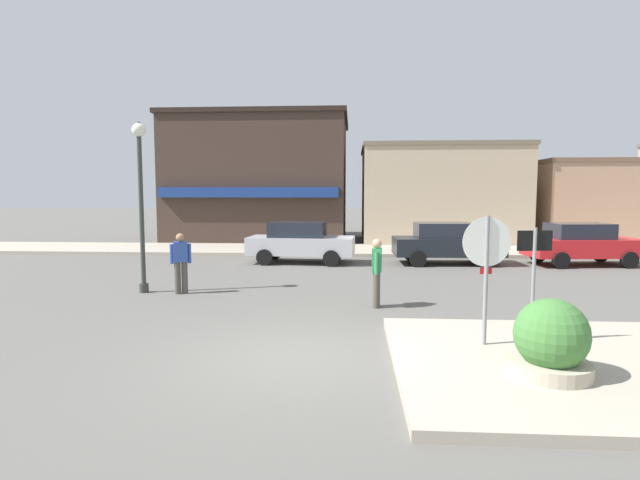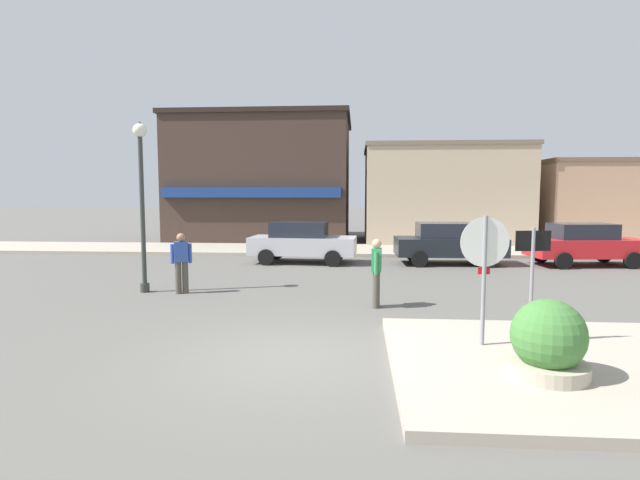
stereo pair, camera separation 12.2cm
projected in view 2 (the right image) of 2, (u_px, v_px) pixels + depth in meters
ground_plane at (294, 358)px, 8.11m from camera, size 160.00×160.00×0.00m
sidewalk_corner at (606, 367)px, 7.45m from camera, size 6.40×4.80×0.15m
kerb_far at (335, 250)px, 22.75m from camera, size 80.00×4.00×0.15m
stop_sign at (484, 263)px, 8.18m from camera, size 0.81×0.13×2.30m
one_way_sign at (532, 274)px, 8.28m from camera, size 0.60×0.09×2.10m
planter at (548, 347)px, 6.85m from camera, size 1.10×1.10×1.23m
lamp_post at (141, 182)px, 13.20m from camera, size 0.36×0.36×4.54m
parked_car_nearest at (302, 242)px, 19.06m from camera, size 4.10×2.07×1.56m
parked_car_second at (448, 243)px, 18.69m from camera, size 4.06×1.98×1.56m
parked_car_third at (584, 244)px, 18.30m from camera, size 4.16×2.20×1.56m
pedestrian_crossing_near at (376, 271)px, 11.60m from camera, size 0.25×0.56×1.61m
pedestrian_crossing_far at (181, 261)px, 13.22m from camera, size 0.54×0.34×1.61m
building_corner_shop at (265, 179)px, 28.55m from camera, size 9.73×8.17×6.88m
building_storefront_left_near at (441, 195)px, 27.10m from camera, size 8.27×6.86×5.15m
building_storefront_left_mid at (595, 202)px, 26.60m from camera, size 6.73×6.44×4.34m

